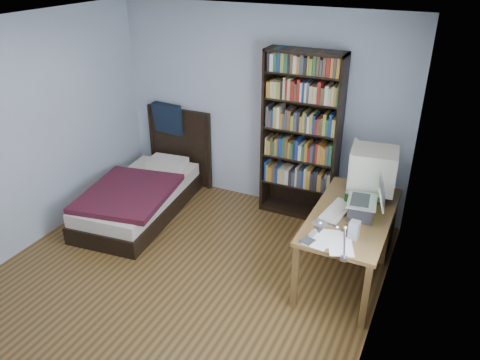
# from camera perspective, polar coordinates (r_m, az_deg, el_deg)

# --- Properties ---
(room) EXTENTS (4.20, 4.24, 2.50)m
(room) POSITION_cam_1_polar(r_m,az_deg,el_deg) (4.21, -8.75, 0.47)
(room) COLOR #4D3216
(room) RESTS_ON ground
(desk) EXTENTS (0.75, 1.48, 0.73)m
(desk) POSITION_cam_1_polar(r_m,az_deg,el_deg) (5.24, 14.16, -4.95)
(desk) COLOR brown
(desk) RESTS_ON floor
(crt_monitor) EXTENTS (0.52, 0.48, 0.54)m
(crt_monitor) POSITION_cam_1_polar(r_m,az_deg,el_deg) (4.98, 15.73, 1.23)
(crt_monitor) COLOR beige
(crt_monitor) RESTS_ON desk
(laptop) EXTENTS (0.39, 0.39, 0.43)m
(laptop) POSITION_cam_1_polar(r_m,az_deg,el_deg) (4.65, 14.83, -3.11)
(laptop) COLOR #2D2D30
(laptop) RESTS_ON desk
(desk_lamp) EXTENTS (0.22, 0.48, 0.56)m
(desk_lamp) POSITION_cam_1_polar(r_m,az_deg,el_deg) (3.56, 10.18, -6.20)
(desk_lamp) COLOR #99999E
(desk_lamp) RESTS_ON desk
(keyboard) EXTENTS (0.25, 0.49, 0.05)m
(keyboard) POSITION_cam_1_polar(r_m,az_deg,el_deg) (4.72, 11.73, -3.72)
(keyboard) COLOR beige
(keyboard) RESTS_ON desk
(speaker) EXTENTS (0.09, 0.09, 0.17)m
(speaker) POSITION_cam_1_polar(r_m,az_deg,el_deg) (4.32, 13.74, -5.95)
(speaker) COLOR gray
(speaker) RESTS_ON desk
(soda_can) EXTENTS (0.07, 0.07, 0.13)m
(soda_can) POSITION_cam_1_polar(r_m,az_deg,el_deg) (4.87, 13.01, -2.18)
(soda_can) COLOR #093507
(soda_can) RESTS_ON desk
(mouse) EXTENTS (0.06, 0.10, 0.03)m
(mouse) POSITION_cam_1_polar(r_m,az_deg,el_deg) (4.99, 14.16, -2.24)
(mouse) COLOR silver
(mouse) RESTS_ON desk
(phone_silver) EXTENTS (0.09, 0.10, 0.02)m
(phone_silver) POSITION_cam_1_polar(r_m,az_deg,el_deg) (4.54, 9.73, -4.90)
(phone_silver) COLOR silver
(phone_silver) RESTS_ON desk
(phone_grey) EXTENTS (0.06, 0.10, 0.02)m
(phone_grey) POSITION_cam_1_polar(r_m,az_deg,el_deg) (4.33, 8.84, -6.50)
(phone_grey) COLOR gray
(phone_grey) RESTS_ON desk
(external_drive) EXTENTS (0.13, 0.13, 0.02)m
(external_drive) POSITION_cam_1_polar(r_m,az_deg,el_deg) (4.22, 8.25, -7.42)
(external_drive) COLOR gray
(external_drive) RESTS_ON desk
(bookshelf) EXTENTS (0.93, 0.30, 2.06)m
(bookshelf) POSITION_cam_1_polar(r_m,az_deg,el_deg) (5.66, 7.43, 5.19)
(bookshelf) COLOR black
(bookshelf) RESTS_ON floor
(bed) EXTENTS (1.18, 2.05, 1.16)m
(bed) POSITION_cam_1_polar(r_m,az_deg,el_deg) (6.12, -11.70, -1.44)
(bed) COLOR black
(bed) RESTS_ON floor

